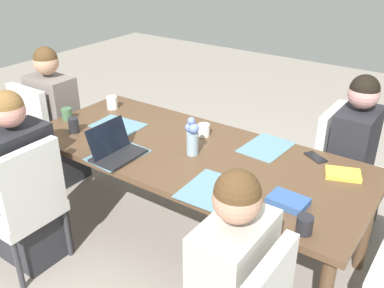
% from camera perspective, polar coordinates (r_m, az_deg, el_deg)
% --- Properties ---
extents(ground_plane, '(10.00, 10.00, 0.00)m').
position_cam_1_polar(ground_plane, '(3.19, 0.00, -12.52)').
color(ground_plane, gray).
extents(dining_table, '(2.29, 0.96, 0.72)m').
position_cam_1_polar(dining_table, '(2.82, 0.00, -2.14)').
color(dining_table, brown).
rests_on(dining_table, ground_plane).
extents(chair_far_left_near, '(0.44, 0.44, 0.90)m').
position_cam_1_polar(chair_far_left_near, '(2.88, -21.42, -7.15)').
color(chair_far_left_near, silver).
rests_on(chair_far_left_near, ground_plane).
extents(person_far_left_near, '(0.36, 0.40, 1.19)m').
position_cam_1_polar(person_far_left_near, '(2.95, -21.41, -5.70)').
color(person_far_left_near, '#2D2D33').
rests_on(person_far_left_near, ground_plane).
extents(chair_head_right_left_mid, '(0.44, 0.44, 0.90)m').
position_cam_1_polar(chair_head_right_left_mid, '(3.84, -19.05, 1.91)').
color(chair_head_right_left_mid, silver).
rests_on(chair_head_right_left_mid, ground_plane).
extents(person_head_right_left_mid, '(0.40, 0.36, 1.19)m').
position_cam_1_polar(person_head_right_left_mid, '(3.82, -17.69, 2.47)').
color(person_head_right_left_mid, '#2D2D33').
rests_on(person_head_right_left_mid, ground_plane).
extents(chair_near_right_near, '(0.44, 0.44, 0.90)m').
position_cam_1_polar(chair_near_right_near, '(3.27, 19.27, -2.53)').
color(chair_near_right_near, silver).
rests_on(chair_near_right_near, ground_plane).
extents(person_near_right_near, '(0.36, 0.40, 1.19)m').
position_cam_1_polar(person_near_right_near, '(3.19, 20.28, -2.90)').
color(person_near_right_near, '#2D2D33').
rests_on(person_near_right_near, ground_plane).
extents(flower_vase, '(0.11, 0.08, 0.26)m').
position_cam_1_polar(flower_vase, '(2.69, 0.03, 1.10)').
color(flower_vase, '#8EA8B7').
rests_on(flower_vase, dining_table).
extents(placemat_far_left_near, '(0.28, 0.38, 0.00)m').
position_cam_1_polar(placemat_far_left_near, '(2.77, -9.86, -1.46)').
color(placemat_far_left_near, slate).
rests_on(placemat_far_left_near, dining_table).
extents(placemat_head_right_left_mid, '(0.38, 0.28, 0.00)m').
position_cam_1_polar(placemat_head_right_left_mid, '(3.19, -9.83, 2.47)').
color(placemat_head_right_left_mid, slate).
rests_on(placemat_head_right_left_mid, dining_table).
extents(placemat_far_left_far, '(0.27, 0.37, 0.00)m').
position_cam_1_polar(placemat_far_left_far, '(2.39, 2.29, -5.99)').
color(placemat_far_left_far, slate).
rests_on(placemat_far_left_far, dining_table).
extents(placemat_near_right_near, '(0.28, 0.38, 0.00)m').
position_cam_1_polar(placemat_near_right_near, '(2.87, 9.85, -0.41)').
color(placemat_near_right_near, slate).
rests_on(placemat_near_right_near, dining_table).
extents(laptop_far_left_near, '(0.22, 0.32, 0.21)m').
position_cam_1_polar(laptop_far_left_near, '(2.74, -10.16, -0.81)').
color(laptop_far_left_near, black).
rests_on(laptop_far_left_near, dining_table).
extents(coffee_mug_near_left, '(0.07, 0.07, 0.11)m').
position_cam_1_polar(coffee_mug_near_left, '(3.13, -15.47, 2.41)').
color(coffee_mug_near_left, '#232328').
rests_on(coffee_mug_near_left, dining_table).
extents(coffee_mug_near_right, '(0.08, 0.08, 0.09)m').
position_cam_1_polar(coffee_mug_near_right, '(3.37, -16.32, 3.85)').
color(coffee_mug_near_right, '#47704C').
rests_on(coffee_mug_near_right, dining_table).
extents(coffee_mug_centre_left, '(0.09, 0.09, 0.10)m').
position_cam_1_polar(coffee_mug_centre_left, '(3.50, -10.59, 5.45)').
color(coffee_mug_centre_left, white).
rests_on(coffee_mug_centre_left, dining_table).
extents(coffee_mug_centre_right, '(0.08, 0.08, 0.09)m').
position_cam_1_polar(coffee_mug_centre_right, '(2.98, 1.58, 1.88)').
color(coffee_mug_centre_right, white).
rests_on(coffee_mug_centre_right, dining_table).
extents(coffee_mug_far_left, '(0.08, 0.08, 0.09)m').
position_cam_1_polar(coffee_mug_far_left, '(2.12, 14.77, -10.36)').
color(coffee_mug_far_left, '#232328').
rests_on(coffee_mug_far_left, dining_table).
extents(book_red_cover, '(0.21, 0.15, 0.04)m').
position_cam_1_polar(book_red_cover, '(2.31, 12.68, -7.43)').
color(book_red_cover, '#335693').
rests_on(book_red_cover, dining_table).
extents(book_blue_cover, '(0.24, 0.20, 0.02)m').
position_cam_1_polar(book_blue_cover, '(2.66, 19.47, -3.79)').
color(book_blue_cover, gold).
rests_on(book_blue_cover, dining_table).
extents(phone_black, '(0.17, 0.14, 0.01)m').
position_cam_1_polar(phone_black, '(2.81, 16.13, -1.70)').
color(phone_black, black).
rests_on(phone_black, dining_table).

